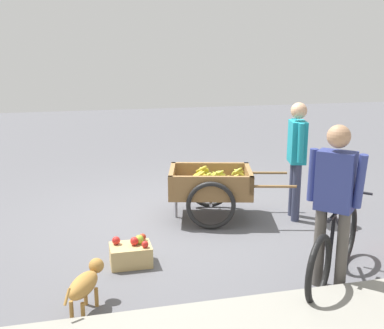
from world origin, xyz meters
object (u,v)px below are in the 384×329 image
Objects in this scene: vendor_person at (297,151)px; plastic_bucket at (335,195)px; dog at (85,283)px; fruit_cart at (211,187)px; bicycle at (334,248)px; apple_crate at (131,253)px; cyclist_person at (335,193)px.

vendor_person is 5.50× the size of plastic_bucket.
dog is at bearing 31.94° from vendor_person.
fruit_cart is 2.17m from bicycle.
vendor_person is (-1.11, 0.28, 0.51)m from fruit_cart.
bicycle is 2.78× the size of apple_crate.
vendor_person is 0.99× the size of cyclist_person.
apple_crate is (1.82, -0.96, -0.84)m from cyclist_person.
cyclist_person is 2.64× the size of dog.
cyclist_person is (0.52, 1.88, 0.01)m from vendor_person.
vendor_person is at bearing 165.66° from fruit_cart.
fruit_cart is 2.69m from dog.
cyclist_person is 2.77m from plastic_bucket.
vendor_person is 3.41m from dog.
vendor_person is at bearing 24.30° from plastic_bucket.
fruit_cart is 4.06× the size of apple_crate.
fruit_cart is at bearing -74.86° from cyclist_person.
vendor_person reaches higher than dog.
vendor_person is at bearing -148.06° from dog.
bicycle is 2.42m from dog.
fruit_cart is at bearing -130.11° from dog.
bicycle is (-0.69, 2.06, -0.09)m from fruit_cart.
bicycle is 2.51m from plastic_bucket.
plastic_bucket is at bearing -120.36° from bicycle.
apple_crate is at bearing -120.52° from dog.
fruit_cart is at bearing -135.56° from apple_crate.
fruit_cart is 1.25m from vendor_person.
bicycle is 0.63m from cyclist_person.
vendor_person reaches higher than plastic_bucket.
fruit_cart reaches higher than apple_crate.
bicycle is at bearing 156.13° from apple_crate.
vendor_person is 2.64m from apple_crate.
apple_crate reaches higher than plastic_bucket.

